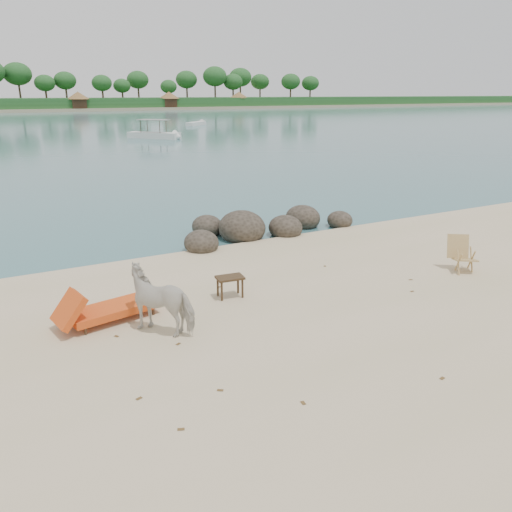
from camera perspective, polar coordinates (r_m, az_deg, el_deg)
The scene contains 11 objects.
water at distance 97.54m, azimuth -25.64°, elevation 13.85°, with size 400.00×400.00×0.00m, color #326165.
far_shore at distance 177.43m, azimuth -27.24°, elevation 14.82°, with size 420.00×90.00×1.40m, color tan.
far_scenery at distance 144.10m, azimuth -26.96°, elevation 15.79°, with size 420.00×18.00×9.50m.
boulders at distance 16.54m, azimuth 0.32°, elevation 3.30°, with size 6.34×2.89×1.12m.
cow at distance 9.85m, azimuth -10.59°, elevation -4.95°, with size 0.69×1.51×1.28m, color silver.
side_table at distance 11.32m, azimuth -2.98°, elevation -3.69°, with size 0.61×0.39×0.49m, color #322514, non-canonical shape.
lounge_chair at distance 10.61m, azimuth -15.99°, elevation -5.45°, with size 2.22×0.78×0.67m, color #C94A17, non-canonical shape.
deck_chair at distance 13.94m, azimuth 22.84°, elevation 0.04°, with size 0.59×0.64×0.92m, color tan, non-canonical shape.
boat_mid at distance 53.64m, azimuth -11.68°, elevation 14.70°, with size 6.33×1.42×3.08m, color silver, non-canonical shape.
boat_far at distance 74.86m, azimuth -6.86°, elevation 14.87°, with size 5.01×1.13×0.58m, color silver, non-canonical shape.
dead_leaves at distance 9.86m, azimuth 5.23°, elevation -8.75°, with size 8.34×5.56×0.00m.
Camera 1 is at (-5.30, -7.30, 4.46)m, focal length 35.00 mm.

